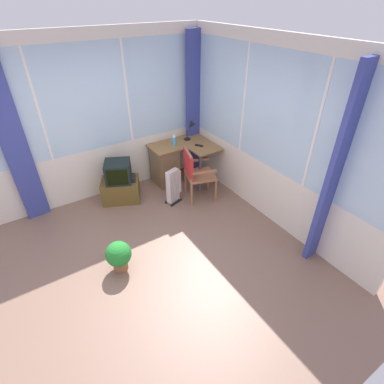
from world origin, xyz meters
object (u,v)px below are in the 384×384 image
tv_on_stand (120,184)px  space_heater (174,186)px  desk_lamp (192,127)px  wooden_armchair (193,169)px  potted_plant (119,255)px  desk (167,163)px  tv_remote (199,145)px  spray_bottle (174,140)px

tv_on_stand → space_heater: (0.76, -0.56, -0.01)m
desk_lamp → tv_on_stand: 1.69m
wooden_armchair → space_heater: (-0.35, 0.08, -0.26)m
tv_on_stand → potted_plant: bearing=-112.4°
desk_lamp → tv_on_stand: size_ratio=0.49×
potted_plant → desk_lamp: bearing=36.6°
desk_lamp → wooden_armchair: desk_lamp is taller
tv_on_stand → space_heater: tv_on_stand is taller
desk → space_heater: bearing=-109.2°
tv_remote → spray_bottle: spray_bottle is taller
spray_bottle → space_heater: spray_bottle is taller
spray_bottle → wooden_armchair: spray_bottle is taller
tv_on_stand → spray_bottle: bearing=3.3°
desk → tv_on_stand: size_ratio=1.46×
desk_lamp → wooden_armchair: (-0.44, -0.73, -0.41)m
tv_remote → space_heater: bearing=171.5°
desk_lamp → potted_plant: size_ratio=0.85×
tv_remote → space_heater: (-0.74, -0.34, -0.44)m
tv_remote → desk: bearing=116.3°
desk → space_heater: (-0.23, -0.65, -0.08)m
desk_lamp → wooden_armchair: bearing=-120.7°
desk → spray_bottle: (0.16, -0.02, 0.45)m
desk → tv_on_stand: same height
wooden_armchair → space_heater: bearing=166.6°
desk_lamp → space_heater: desk_lamp is taller
wooden_armchair → tv_on_stand: bearing=150.0°
desk_lamp → tv_remote: (-0.04, -0.32, -0.24)m
desk → tv_remote: tv_remote is taller
tv_remote → tv_on_stand: tv_remote is taller
wooden_armchair → space_heater: size_ratio=1.45×
desk → wooden_armchair: wooden_armchair is taller
spray_bottle → tv_on_stand: spray_bottle is taller
tv_remote → wooden_armchair: bearing=-166.0°
spray_bottle → space_heater: bearing=-121.6°
space_heater → potted_plant: 1.70m
desk → tv_on_stand: bearing=-175.0°
tv_remote → wooden_armchair: (-0.39, -0.42, -0.18)m
desk → wooden_armchair: 0.76m
potted_plant → wooden_armchair: bearing=26.9°
desk_lamp → tv_remote: 0.40m
spray_bottle → space_heater: (-0.38, -0.62, -0.53)m
tv_remote → potted_plant: 2.55m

